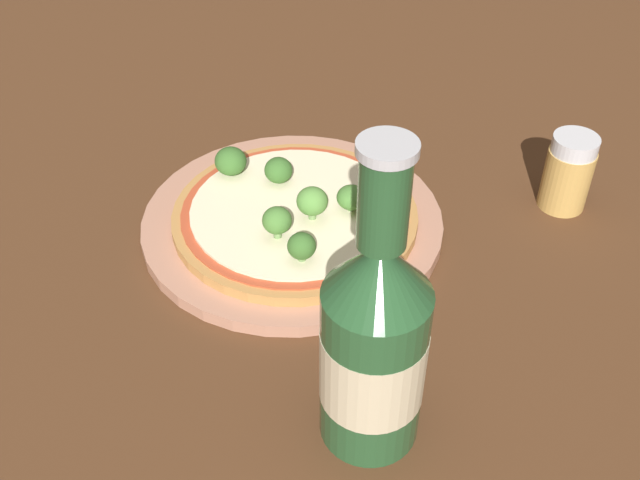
# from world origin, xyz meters

# --- Properties ---
(ground_plane) EXTENTS (3.00, 3.00, 0.00)m
(ground_plane) POSITION_xyz_m (0.00, 0.00, 0.00)
(ground_plane) COLOR #4C2D19
(plate) EXTENTS (0.27, 0.27, 0.01)m
(plate) POSITION_xyz_m (0.02, -0.02, 0.01)
(plate) COLOR tan
(plate) RESTS_ON ground_plane
(pizza) EXTENTS (0.22, 0.22, 0.01)m
(pizza) POSITION_xyz_m (0.02, -0.02, 0.02)
(pizza) COLOR #B77F42
(pizza) RESTS_ON plate
(broccoli_floret_0) EXTENTS (0.03, 0.03, 0.03)m
(broccoli_floret_0) POSITION_xyz_m (-0.05, -0.05, 0.04)
(broccoli_floret_0) COLOR #6B8E51
(broccoli_floret_0) RESTS_ON pizza
(broccoli_floret_1) EXTENTS (0.03, 0.03, 0.03)m
(broccoli_floret_1) POSITION_xyz_m (0.04, -0.01, 0.04)
(broccoli_floret_1) COLOR #6B8E51
(broccoli_floret_1) RESTS_ON pizza
(broccoli_floret_2) EXTENTS (0.02, 0.02, 0.03)m
(broccoli_floret_2) POSITION_xyz_m (0.09, -0.04, 0.04)
(broccoli_floret_2) COLOR #6B8E51
(broccoli_floret_2) RESTS_ON pizza
(broccoli_floret_3) EXTENTS (0.03, 0.03, 0.02)m
(broccoli_floret_3) POSITION_xyz_m (0.05, 0.03, 0.04)
(broccoli_floret_3) COLOR #6B8E51
(broccoli_floret_3) RESTS_ON pizza
(broccoli_floret_4) EXTENTS (0.03, 0.03, 0.02)m
(broccoli_floret_4) POSITION_xyz_m (-0.02, -0.01, 0.04)
(broccoli_floret_4) COLOR #6B8E51
(broccoli_floret_4) RESTS_ON pizza
(broccoli_floret_5) EXTENTS (0.03, 0.03, 0.03)m
(broccoli_floret_5) POSITION_xyz_m (0.05, -0.05, 0.04)
(broccoli_floret_5) COLOR #6B8E51
(broccoli_floret_5) RESTS_ON pizza
(beer_bottle) EXTENTS (0.07, 0.07, 0.23)m
(beer_bottle) POSITION_xyz_m (0.24, -0.06, 0.09)
(beer_bottle) COLOR #234C28
(beer_bottle) RESTS_ON ground_plane
(pepper_shaker) EXTENTS (0.04, 0.04, 0.07)m
(pepper_shaker) POSITION_xyz_m (0.10, 0.23, 0.04)
(pepper_shaker) COLOR tan
(pepper_shaker) RESTS_ON ground_plane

